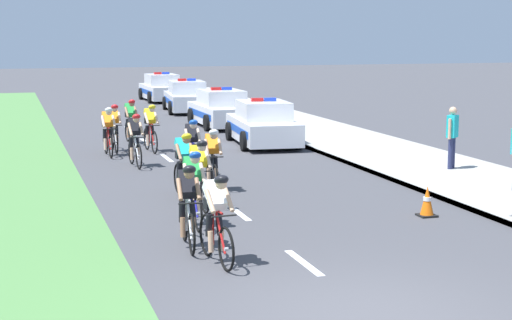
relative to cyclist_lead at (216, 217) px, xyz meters
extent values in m
plane|color=#424247|center=(1.39, -2.94, -0.79)|extent=(160.00, 160.00, 0.00)
cube|color=#A3A099|center=(7.99, 11.06, -0.73)|extent=(3.74, 60.00, 0.12)
cube|color=#9E9E99|center=(6.20, 11.06, -0.72)|extent=(0.16, 60.00, 0.13)
cube|color=white|center=(1.39, -0.37, -0.78)|extent=(0.14, 1.60, 0.01)
cube|color=white|center=(1.39, 3.63, -0.78)|extent=(0.14, 1.60, 0.01)
cube|color=white|center=(1.39, 7.63, -0.78)|extent=(0.14, 1.60, 0.01)
cube|color=white|center=(1.39, 11.63, -0.78)|extent=(0.14, 1.60, 0.01)
cube|color=white|center=(1.39, 15.63, -0.78)|extent=(0.14, 1.60, 0.01)
cube|color=white|center=(1.39, 19.63, -0.78)|extent=(0.14, 1.60, 0.01)
torus|color=black|center=(0.04, -0.48, -0.42)|extent=(0.10, 0.73, 0.72)
cylinder|color=#99999E|center=(0.04, -0.48, -0.42)|extent=(0.06, 0.06, 0.06)
torus|color=black|center=(-0.04, 0.52, -0.42)|extent=(0.10, 0.73, 0.72)
cylinder|color=#99999E|center=(-0.04, 0.52, -0.42)|extent=(0.06, 0.06, 0.06)
cylinder|color=#B21919|center=(0.00, -0.03, 0.11)|extent=(0.08, 0.55, 0.04)
cylinder|color=#B21919|center=(0.02, -0.20, -0.21)|extent=(0.08, 0.48, 0.63)
cylinder|color=#B21919|center=(-0.01, 0.17, -0.19)|extent=(0.04, 0.04, 0.65)
cylinder|color=black|center=(0.03, -0.38, 0.09)|extent=(0.42, 0.06, 0.03)
cube|color=black|center=(-0.01, 0.17, 0.15)|extent=(0.12, 0.23, 0.05)
cube|color=white|center=(0.00, 0.05, 0.35)|extent=(0.32, 0.56, 0.47)
cube|color=black|center=(-0.01, 0.16, 0.19)|extent=(0.29, 0.22, 0.18)
cylinder|color=black|center=(0.08, 0.12, -0.15)|extent=(0.13, 0.23, 0.40)
cylinder|color=tan|center=(0.09, 0.04, -0.41)|extent=(0.10, 0.16, 0.36)
cylinder|color=black|center=(-0.10, 0.11, -0.15)|extent=(0.12, 0.18, 0.40)
cylinder|color=tan|center=(-0.09, 0.03, -0.41)|extent=(0.10, 0.13, 0.36)
cylinder|color=tan|center=(0.17, -0.15, 0.30)|extent=(0.11, 0.41, 0.35)
cylinder|color=tan|center=(-0.15, -0.18, 0.30)|extent=(0.11, 0.41, 0.35)
sphere|color=tan|center=(0.02, -0.25, 0.59)|extent=(0.19, 0.19, 0.19)
ellipsoid|color=black|center=(0.02, -0.26, 0.66)|extent=(0.25, 0.33, 0.24)
torus|color=black|center=(-0.28, 0.63, -0.42)|extent=(0.10, 0.73, 0.72)
cylinder|color=#99999E|center=(-0.28, 0.63, -0.42)|extent=(0.06, 0.06, 0.06)
torus|color=black|center=(-0.19, 1.63, -0.42)|extent=(0.10, 0.73, 0.72)
cylinder|color=#99999E|center=(-0.19, 1.63, -0.42)|extent=(0.06, 0.06, 0.06)
cylinder|color=white|center=(-0.24, 1.08, 0.11)|extent=(0.08, 0.55, 0.04)
cylinder|color=white|center=(-0.25, 0.90, -0.21)|extent=(0.08, 0.48, 0.63)
cylinder|color=white|center=(-0.22, 1.28, -0.19)|extent=(0.04, 0.04, 0.65)
cylinder|color=black|center=(-0.27, 0.73, 0.09)|extent=(0.42, 0.06, 0.03)
cube|color=black|center=(-0.22, 1.28, 0.15)|extent=(0.12, 0.23, 0.05)
cube|color=black|center=(-0.23, 1.15, 0.35)|extent=(0.32, 0.56, 0.47)
cube|color=black|center=(-0.22, 1.27, 0.19)|extent=(0.30, 0.22, 0.18)
cylinder|color=black|center=(-0.14, 1.21, -0.15)|extent=(0.13, 0.23, 0.40)
cylinder|color=#9E7051|center=(-0.14, 1.13, -0.41)|extent=(0.10, 0.16, 0.36)
cylinder|color=black|center=(-0.32, 1.23, -0.15)|extent=(0.12, 0.18, 0.40)
cylinder|color=#9E7051|center=(-0.32, 1.15, -0.41)|extent=(0.10, 0.13, 0.36)
cylinder|color=#9E7051|center=(-0.09, 0.93, 0.30)|extent=(0.11, 0.41, 0.35)
cylinder|color=#9E7051|center=(-0.41, 0.95, 0.30)|extent=(0.11, 0.41, 0.35)
sphere|color=#9E7051|center=(-0.26, 0.85, 0.59)|extent=(0.19, 0.19, 0.19)
ellipsoid|color=black|center=(-0.26, 0.84, 0.66)|extent=(0.26, 0.33, 0.24)
torus|color=black|center=(0.20, 2.22, -0.42)|extent=(0.06, 0.72, 0.72)
cylinder|color=#99999E|center=(0.20, 2.22, -0.42)|extent=(0.06, 0.06, 0.06)
torus|color=black|center=(0.22, 3.22, -0.42)|extent=(0.06, 0.72, 0.72)
cylinder|color=#99999E|center=(0.22, 3.22, -0.42)|extent=(0.06, 0.06, 0.06)
cylinder|color=#1E1E99|center=(0.21, 2.67, 0.11)|extent=(0.05, 0.55, 0.04)
cylinder|color=#1E1E99|center=(0.21, 2.49, -0.21)|extent=(0.05, 0.48, 0.63)
cylinder|color=#1E1E99|center=(0.21, 2.87, -0.19)|extent=(0.04, 0.04, 0.65)
cylinder|color=black|center=(0.20, 2.32, 0.09)|extent=(0.42, 0.04, 0.03)
cube|color=black|center=(0.21, 2.87, 0.15)|extent=(0.11, 0.22, 0.05)
cube|color=green|center=(0.21, 2.74, 0.35)|extent=(0.29, 0.55, 0.45)
cube|color=black|center=(0.21, 2.86, 0.19)|extent=(0.28, 0.21, 0.18)
cylinder|color=black|center=(0.30, 2.80, -0.15)|extent=(0.12, 0.23, 0.40)
cylinder|color=beige|center=(0.30, 2.72, -0.41)|extent=(0.09, 0.16, 0.36)
cylinder|color=black|center=(0.12, 2.81, -0.15)|extent=(0.11, 0.17, 0.40)
cylinder|color=beige|center=(0.12, 2.73, -0.41)|extent=(0.09, 0.12, 0.36)
cylinder|color=beige|center=(0.37, 2.52, 0.30)|extent=(0.09, 0.40, 0.35)
cylinder|color=beige|center=(0.05, 2.53, 0.30)|extent=(0.09, 0.40, 0.35)
sphere|color=beige|center=(0.20, 2.44, 0.59)|extent=(0.19, 0.19, 0.19)
ellipsoid|color=blue|center=(0.20, 2.43, 0.66)|extent=(0.24, 0.32, 0.24)
torus|color=black|center=(0.71, 3.77, -0.42)|extent=(0.06, 0.72, 0.72)
cylinder|color=#99999E|center=(0.71, 3.77, -0.42)|extent=(0.06, 0.06, 0.06)
torus|color=black|center=(0.68, 4.77, -0.42)|extent=(0.06, 0.72, 0.72)
cylinder|color=#99999E|center=(0.68, 4.77, -0.42)|extent=(0.06, 0.06, 0.06)
cylinder|color=black|center=(0.69, 4.22, 0.11)|extent=(0.05, 0.55, 0.04)
cylinder|color=black|center=(0.70, 4.05, -0.21)|extent=(0.05, 0.48, 0.63)
cylinder|color=black|center=(0.69, 4.42, -0.19)|extent=(0.04, 0.04, 0.65)
cylinder|color=black|center=(0.70, 3.87, 0.09)|extent=(0.42, 0.04, 0.03)
cube|color=black|center=(0.69, 4.42, 0.15)|extent=(0.11, 0.22, 0.05)
cube|color=yellow|center=(0.69, 4.30, 0.35)|extent=(0.30, 0.56, 0.44)
cube|color=black|center=(0.69, 4.41, 0.19)|extent=(0.29, 0.21, 0.18)
cylinder|color=black|center=(0.78, 4.36, -0.15)|extent=(0.12, 0.23, 0.40)
cylinder|color=beige|center=(0.78, 4.28, -0.41)|extent=(0.09, 0.16, 0.36)
cylinder|color=black|center=(0.60, 4.36, -0.15)|extent=(0.11, 0.17, 0.40)
cylinder|color=beige|center=(0.60, 4.28, -0.41)|extent=(0.09, 0.12, 0.36)
cylinder|color=beige|center=(0.86, 4.09, 0.30)|extent=(0.09, 0.40, 0.35)
cylinder|color=beige|center=(0.54, 4.08, 0.30)|extent=(0.09, 0.40, 0.35)
sphere|color=beige|center=(0.70, 4.00, 0.59)|extent=(0.19, 0.19, 0.19)
ellipsoid|color=black|center=(0.70, 3.99, 0.66)|extent=(0.24, 0.32, 0.24)
torus|color=black|center=(0.66, 5.07, -0.42)|extent=(0.09, 0.73, 0.72)
cylinder|color=#99999E|center=(0.66, 5.07, -0.42)|extent=(0.06, 0.06, 0.06)
torus|color=black|center=(0.60, 6.07, -0.42)|extent=(0.09, 0.73, 0.72)
cylinder|color=#99999E|center=(0.60, 6.07, -0.42)|extent=(0.06, 0.06, 0.06)
cylinder|color=black|center=(0.64, 5.52, 0.11)|extent=(0.07, 0.55, 0.04)
cylinder|color=black|center=(0.65, 5.34, -0.21)|extent=(0.07, 0.48, 0.63)
cylinder|color=black|center=(0.63, 5.72, -0.19)|extent=(0.04, 0.04, 0.65)
cylinder|color=black|center=(0.66, 5.17, 0.09)|extent=(0.42, 0.05, 0.03)
cube|color=black|center=(0.63, 5.72, 0.15)|extent=(0.11, 0.23, 0.05)
cube|color=#19B2B7|center=(0.63, 5.59, 0.35)|extent=(0.31, 0.56, 0.47)
cube|color=black|center=(0.63, 5.71, 0.19)|extent=(0.29, 0.22, 0.18)
cylinder|color=black|center=(0.72, 5.66, -0.15)|extent=(0.12, 0.23, 0.40)
cylinder|color=#9E7051|center=(0.72, 5.58, -0.41)|extent=(0.10, 0.16, 0.36)
cylinder|color=black|center=(0.54, 5.65, -0.15)|extent=(0.12, 0.17, 0.40)
cylinder|color=#9E7051|center=(0.54, 5.57, -0.41)|extent=(0.10, 0.13, 0.36)
cylinder|color=#9E7051|center=(0.80, 5.39, 0.30)|extent=(0.10, 0.40, 0.35)
cylinder|color=#9E7051|center=(0.49, 5.37, 0.30)|extent=(0.10, 0.40, 0.35)
sphere|color=#9E7051|center=(0.65, 5.29, 0.59)|extent=(0.19, 0.19, 0.19)
ellipsoid|color=yellow|center=(0.65, 5.28, 0.66)|extent=(0.25, 0.33, 0.24)
torus|color=black|center=(1.40, 5.65, -0.42)|extent=(0.12, 0.72, 0.72)
cylinder|color=#99999E|center=(1.40, 5.65, -0.42)|extent=(0.07, 0.07, 0.06)
torus|color=black|center=(1.51, 6.64, -0.42)|extent=(0.12, 0.72, 0.72)
cylinder|color=#99999E|center=(1.51, 6.64, -0.42)|extent=(0.07, 0.07, 0.06)
cylinder|color=black|center=(1.45, 6.10, 0.11)|extent=(0.09, 0.55, 0.04)
cylinder|color=black|center=(1.43, 5.92, -0.21)|extent=(0.09, 0.48, 0.63)
cylinder|color=black|center=(1.47, 6.29, -0.19)|extent=(0.04, 0.04, 0.65)
cylinder|color=black|center=(1.41, 5.75, 0.09)|extent=(0.42, 0.07, 0.03)
cube|color=black|center=(1.47, 6.29, 0.15)|extent=(0.12, 0.23, 0.05)
cube|color=orange|center=(1.46, 6.17, 0.35)|extent=(0.34, 0.58, 0.45)
cube|color=black|center=(1.47, 6.28, 0.19)|extent=(0.30, 0.23, 0.18)
cylinder|color=black|center=(1.55, 6.23, -0.15)|extent=(0.13, 0.23, 0.40)
cylinder|color=tan|center=(1.54, 6.15, -0.41)|extent=(0.11, 0.16, 0.36)
cylinder|color=black|center=(1.37, 6.24, -0.15)|extent=(0.13, 0.18, 0.40)
cylinder|color=tan|center=(1.37, 6.17, -0.41)|extent=(0.10, 0.13, 0.36)
cylinder|color=tan|center=(1.59, 5.94, 0.30)|extent=(0.12, 0.41, 0.35)
cylinder|color=tan|center=(1.27, 5.97, 0.30)|extent=(0.12, 0.41, 0.35)
sphere|color=tan|center=(1.42, 5.87, 0.59)|extent=(0.19, 0.19, 0.19)
ellipsoid|color=white|center=(1.42, 5.86, 0.66)|extent=(0.26, 0.34, 0.24)
torus|color=black|center=(1.42, 7.88, -0.42)|extent=(0.09, 0.73, 0.72)
cylinder|color=#99999E|center=(1.42, 7.88, -0.42)|extent=(0.06, 0.06, 0.06)
torus|color=black|center=(1.48, 8.88, -0.42)|extent=(0.09, 0.73, 0.72)
cylinder|color=#99999E|center=(1.48, 8.88, -0.42)|extent=(0.06, 0.06, 0.06)
cylinder|color=#1E1E99|center=(1.45, 8.33, 0.11)|extent=(0.07, 0.55, 0.04)
cylinder|color=#1E1E99|center=(1.44, 8.16, -0.21)|extent=(0.07, 0.48, 0.63)
cylinder|color=#1E1E99|center=(1.46, 8.53, -0.19)|extent=(0.04, 0.04, 0.65)
cylinder|color=black|center=(1.43, 7.98, 0.09)|extent=(0.42, 0.05, 0.03)
cube|color=black|center=(1.46, 8.53, 0.15)|extent=(0.11, 0.23, 0.05)
cube|color=black|center=(1.46, 8.41, 0.35)|extent=(0.31, 0.56, 0.46)
cube|color=black|center=(1.46, 8.52, 0.19)|extent=(0.29, 0.22, 0.18)
cylinder|color=black|center=(1.55, 8.47, -0.15)|extent=(0.12, 0.23, 0.40)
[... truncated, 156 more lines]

